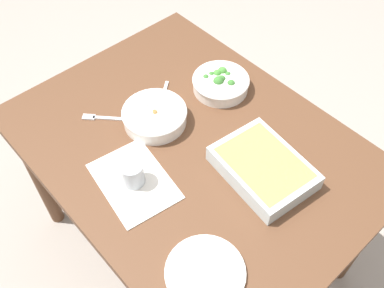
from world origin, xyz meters
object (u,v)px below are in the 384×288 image
(stew_bowl, at_px, (155,116))
(broccoli_bowl, at_px, (221,83))
(baking_dish, at_px, (263,167))
(drink_cup, at_px, (133,174))
(fork_on_table, at_px, (103,118))
(side_plate, at_px, (205,273))
(spoon_by_stew, at_px, (161,103))

(stew_bowl, height_order, broccoli_bowl, broccoli_bowl)
(stew_bowl, height_order, baking_dish, same)
(drink_cup, bearing_deg, fork_on_table, 163.82)
(side_plate, xyz_separation_m, spoon_by_stew, (-0.57, 0.32, -0.00))
(baking_dish, relative_size, fork_on_table, 2.28)
(spoon_by_stew, bearing_deg, fork_on_table, -111.82)
(stew_bowl, bearing_deg, broccoli_bowl, 83.07)
(broccoli_bowl, xyz_separation_m, drink_cup, (0.12, -0.49, 0.01))
(spoon_by_stew, bearing_deg, stew_bowl, -51.95)
(baking_dish, xyz_separation_m, fork_on_table, (-0.53, -0.24, -0.03))
(baking_dish, height_order, spoon_by_stew, baking_dish)
(broccoli_bowl, height_order, spoon_by_stew, broccoli_bowl)
(baking_dish, bearing_deg, spoon_by_stew, -174.73)
(side_plate, distance_m, spoon_by_stew, 0.65)
(baking_dish, distance_m, side_plate, 0.38)
(baking_dish, relative_size, spoon_by_stew, 2.16)
(baking_dish, height_order, drink_cup, drink_cup)
(stew_bowl, height_order, spoon_by_stew, stew_bowl)
(baking_dish, bearing_deg, broccoli_bowl, 154.74)
(stew_bowl, xyz_separation_m, baking_dish, (0.40, 0.11, 0.00))
(stew_bowl, relative_size, broccoli_bowl, 1.07)
(stew_bowl, relative_size, fork_on_table, 1.59)
(baking_dish, height_order, fork_on_table, baking_dish)
(stew_bowl, height_order, fork_on_table, stew_bowl)
(side_plate, bearing_deg, fork_on_table, 169.44)
(broccoli_bowl, distance_m, side_plate, 0.72)
(baking_dish, xyz_separation_m, spoon_by_stew, (-0.45, -0.04, -0.03))
(baking_dish, distance_m, drink_cup, 0.40)
(broccoli_bowl, bearing_deg, stew_bowl, -96.93)
(stew_bowl, relative_size, baking_dish, 0.69)
(broccoli_bowl, relative_size, fork_on_table, 1.48)
(stew_bowl, height_order, side_plate, stew_bowl)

